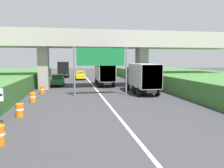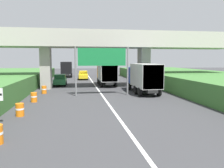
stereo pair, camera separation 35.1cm
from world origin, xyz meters
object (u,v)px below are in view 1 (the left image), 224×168
(truck_orange, at_px, (104,73))
(car_green, at_px, (58,80))
(overhead_highway_sign, at_px, (101,60))
(construction_barrel_4, at_px, (42,90))
(truck_red, at_px, (106,68))
(construction_barrel_3, at_px, (33,97))
(car_yellow, at_px, (80,75))
(truck_black, at_px, (64,68))
(construction_barrel_2, at_px, (20,110))
(truck_blue, at_px, (142,77))

(truck_orange, bearing_deg, car_green, 171.89)
(truck_orange, bearing_deg, overhead_highway_sign, -100.51)
(truck_orange, distance_m, construction_barrel_4, 10.79)
(truck_orange, relative_size, truck_red, 1.00)
(construction_barrel_3, xyz_separation_m, construction_barrel_4, (0.19, 5.18, 0.00))
(truck_red, xyz_separation_m, construction_barrel_4, (-11.50, -26.30, -1.47))
(truck_orange, height_order, car_yellow, truck_orange)
(construction_barrel_4, bearing_deg, construction_barrel_3, -92.07)
(truck_black, height_order, truck_red, same)
(construction_barrel_2, bearing_deg, car_green, 85.45)
(truck_black, relative_size, car_yellow, 1.78)
(construction_barrel_3, bearing_deg, truck_orange, 55.08)
(construction_barrel_2, bearing_deg, truck_black, 87.24)
(car_yellow, bearing_deg, truck_black, 115.00)
(overhead_highway_sign, bearing_deg, truck_orange, 79.49)
(truck_blue, height_order, truck_red, same)
(construction_barrel_2, bearing_deg, overhead_highway_sign, 50.21)
(construction_barrel_3, bearing_deg, truck_red, 69.63)
(truck_blue, relative_size, car_green, 1.78)
(truck_blue, relative_size, truck_black, 1.00)
(truck_orange, distance_m, truck_blue, 8.91)
(car_green, relative_size, construction_barrel_2, 4.56)
(truck_red, bearing_deg, overhead_highway_sign, -99.89)
(car_green, xyz_separation_m, construction_barrel_4, (-1.27, -7.83, -0.40))
(overhead_highway_sign, bearing_deg, car_green, 117.21)
(truck_red, bearing_deg, construction_barrel_3, -110.37)
(truck_orange, bearing_deg, construction_barrel_4, -140.19)
(truck_orange, bearing_deg, construction_barrel_3, -124.92)
(truck_orange, relative_size, construction_barrel_3, 8.11)
(truck_orange, relative_size, car_yellow, 1.78)
(overhead_highway_sign, distance_m, truck_red, 29.14)
(truck_black, bearing_deg, truck_orange, -69.84)
(truck_red, distance_m, car_yellow, 10.92)
(truck_blue, bearing_deg, truck_black, 110.52)
(truck_red, xyz_separation_m, car_green, (-10.23, -18.47, -1.08))
(overhead_highway_sign, distance_m, car_green, 11.83)
(truck_red, height_order, construction_barrel_2, truck_red)
(overhead_highway_sign, relative_size, car_green, 1.43)
(truck_red, bearing_deg, construction_barrel_4, -113.62)
(truck_blue, xyz_separation_m, car_green, (-10.18, 9.29, -1.08))
(truck_orange, bearing_deg, truck_black, 110.16)
(overhead_highway_sign, height_order, construction_barrel_2, overhead_highway_sign)
(overhead_highway_sign, xyz_separation_m, car_yellow, (-1.50, 19.94, -3.02))
(car_green, relative_size, construction_barrel_3, 4.56)
(overhead_highway_sign, height_order, construction_barrel_3, overhead_highway_sign)
(truck_black, relative_size, construction_barrel_3, 8.11)
(car_green, distance_m, construction_barrel_3, 13.10)
(car_yellow, bearing_deg, truck_orange, -73.38)
(truck_orange, distance_m, car_green, 7.09)
(truck_orange, height_order, construction_barrel_3, truck_orange)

